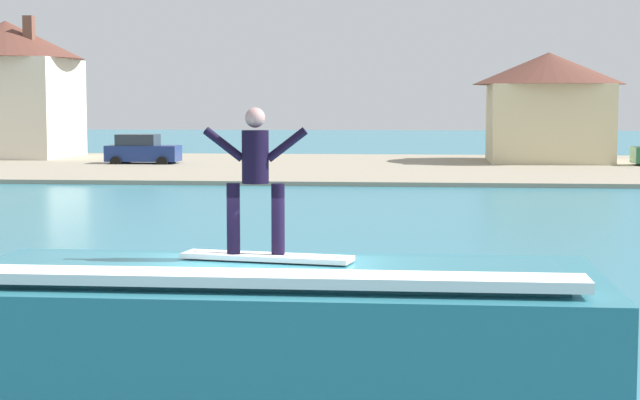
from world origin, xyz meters
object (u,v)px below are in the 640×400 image
Objects in this scene: surfboard at (267,257)px; wave_crest at (279,334)px; car_near_shore at (142,150)px; house_gabled_white at (548,103)px; house_with_chimney at (7,84)px; surfer at (255,172)px.

wave_crest is at bearing 50.33° from surfboard.
wave_crest is 0.98m from surfboard.
house_gabled_white is at bearing 10.15° from car_near_shore.
house_with_chimney is (-24.70, 52.71, 4.04)m from wave_crest.
surfboard is 58.37m from house_with_chimney.
wave_crest is at bearing -100.07° from house_gabled_white.
surfer is 0.20× the size of house_gabled_white.
surfboard is 1.21× the size of surfer.
car_near_shore is at bearing 106.76° from surfer.
surfer is (-0.13, 0.04, 1.01)m from surfboard.
house_with_chimney is (-24.58, 52.86, 3.08)m from surfboard.
house_with_chimney is 1.10× the size of house_gabled_white.
car_near_shore is 12.79m from house_with_chimney.
surfer is at bearing 165.28° from surfboard.
house_gabled_white reaches higher than wave_crest.
car_near_shore is (-14.02, 46.55, -1.86)m from surfer.
car_near_shore is (-14.15, 46.59, -0.85)m from surfboard.
surfboard is 48.69m from car_near_shore.
house_with_chimney is at bearing 115.11° from wave_crest.
surfboard is 51.60m from house_gabled_white.
house_with_chimney is at bearing 176.42° from house_gabled_white.
surfer is 0.43× the size of car_near_shore.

